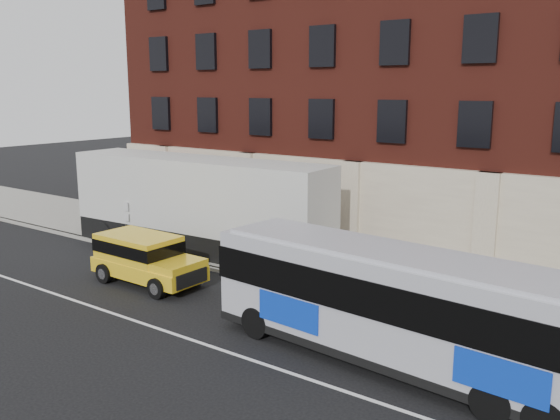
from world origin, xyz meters
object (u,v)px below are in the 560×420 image
Objects in this scene: yellow_suv at (144,256)px; shipping_container at (198,207)px; sign_pole at (128,219)px; city_bus at (409,307)px.

shipping_container reaches higher than yellow_suv.
sign_pole is 3.41m from shipping_container.
shipping_container is (-1.26, 4.30, 1.07)m from yellow_suv.
city_bus is 11.17m from yellow_suv.
sign_pole is at bearing -154.24° from shipping_container.
sign_pole is 5.15m from yellow_suv.
sign_pole reaches higher than yellow_suv.
city_bus is at bearing -13.31° from sign_pole.
yellow_suv is 4.60m from shipping_container.
shipping_container is (3.01, 1.45, 0.68)m from sign_pole.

